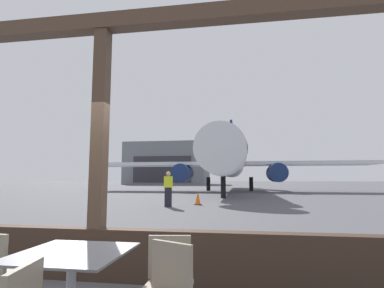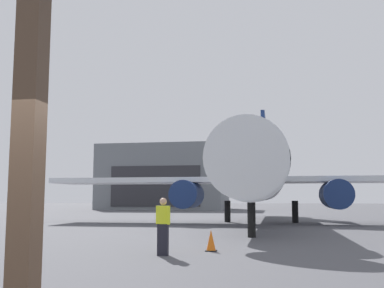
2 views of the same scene
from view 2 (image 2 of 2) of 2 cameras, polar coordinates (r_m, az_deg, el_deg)
name	(u,v)px [view 2 (image 2 of 2)]	position (r m, az deg, el deg)	size (l,w,h in m)	color
ground_plane	(255,217)	(43.40, 7.85, -8.92)	(220.00, 220.00, 0.00)	#4C4C51
window_frame	(24,252)	(3.86, -20.05, -12.38)	(8.91, 0.24, 3.88)	#38281E
airplane	(260,176)	(32.27, 8.35, -3.93)	(29.70, 30.30, 10.00)	silver
ground_crew_worker	(163,226)	(14.31, -3.60, -10.02)	(0.49, 0.35, 1.74)	black
traffic_cone	(211,241)	(15.51, 2.37, -11.88)	(0.36, 0.36, 0.70)	orange
distant_hangar	(165,178)	(72.79, -3.35, -4.19)	(18.94, 12.38, 9.79)	slate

